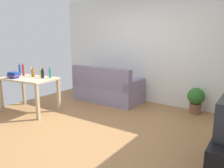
# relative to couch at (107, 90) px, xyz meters

# --- Properties ---
(ground_plane) EXTENTS (5.20, 4.40, 0.02)m
(ground_plane) POSITION_rel_couch_xyz_m (0.81, -1.59, -0.32)
(ground_plane) COLOR #9E7042
(wall_rear) EXTENTS (5.20, 0.10, 2.70)m
(wall_rear) POSITION_rel_couch_xyz_m (0.81, 0.61, 1.04)
(wall_rear) COLOR white
(wall_rear) RESTS_ON ground_plane
(couch) EXTENTS (1.71, 0.84, 0.92)m
(couch) POSITION_rel_couch_xyz_m (0.00, 0.00, 0.00)
(couch) COLOR gray
(couch) RESTS_ON ground_plane
(desk) EXTENTS (1.27, 0.83, 0.76)m
(desk) POSITION_rel_couch_xyz_m (-0.95, -1.60, 0.34)
(desk) COLOR #C6B28E
(desk) RESTS_ON ground_plane
(potted_plant) EXTENTS (0.36, 0.36, 0.57)m
(potted_plant) POSITION_rel_couch_xyz_m (2.14, 0.31, 0.02)
(potted_plant) COLOR brown
(potted_plant) RESTS_ON ground_plane
(bottle_blue) EXTENTS (0.05, 0.05, 0.27)m
(bottle_blue) POSITION_rel_couch_xyz_m (-1.42, -1.49, 0.57)
(bottle_blue) COLOR #2347A3
(bottle_blue) RESTS_ON desk
(bottle_red) EXTENTS (0.05, 0.05, 0.29)m
(bottle_red) POSITION_rel_couch_xyz_m (-1.27, -1.50, 0.58)
(bottle_red) COLOR #AD2323
(bottle_red) RESTS_ON desk
(bottle_clear) EXTENTS (0.05, 0.05, 0.21)m
(bottle_clear) POSITION_rel_couch_xyz_m (-1.14, -1.38, 0.54)
(bottle_clear) COLOR silver
(bottle_clear) RESTS_ON desk
(bottle_amber) EXTENTS (0.07, 0.07, 0.21)m
(bottle_amber) POSITION_rel_couch_xyz_m (-0.95, -1.48, 0.54)
(bottle_amber) COLOR #9E6019
(bottle_amber) RESTS_ON desk
(bottle_squat) EXTENTS (0.05, 0.05, 0.22)m
(bottle_squat) POSITION_rel_couch_xyz_m (-0.83, -1.37, 0.55)
(bottle_squat) COLOR #BCB24C
(bottle_squat) RESTS_ON desk
(bottle_dark) EXTENTS (0.07, 0.07, 0.22)m
(bottle_dark) POSITION_rel_couch_xyz_m (-0.67, -1.44, 0.54)
(bottle_dark) COLOR black
(bottle_dark) RESTS_ON desk
(bottle_tall) EXTENTS (0.05, 0.05, 0.24)m
(bottle_tall) POSITION_rel_couch_xyz_m (-0.52, -1.37, 0.56)
(bottle_tall) COLOR teal
(bottle_tall) RESTS_ON desk
(book_stack) EXTENTS (0.28, 0.21, 0.13)m
(book_stack) POSITION_rel_couch_xyz_m (-1.18, -1.80, 0.52)
(book_stack) COLOR navy
(book_stack) RESTS_ON desk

